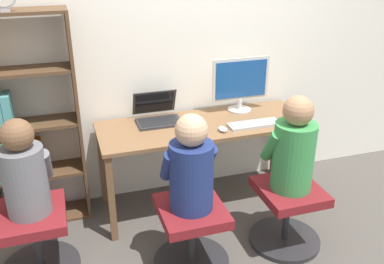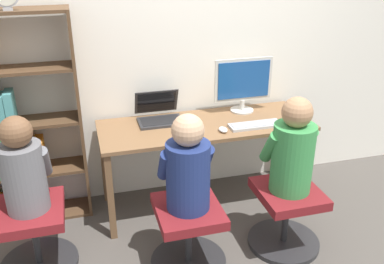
{
  "view_description": "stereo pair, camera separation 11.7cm",
  "coord_description": "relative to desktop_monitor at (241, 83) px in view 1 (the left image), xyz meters",
  "views": [
    {
      "loc": [
        -1.07,
        -2.7,
        2.13
      ],
      "look_at": [
        -0.17,
        0.12,
        0.79
      ],
      "focal_mm": 40.0,
      "sensor_mm": 36.0,
      "label": 1
    },
    {
      "loc": [
        -0.96,
        -2.73,
        2.13
      ],
      "look_at": [
        -0.17,
        0.12,
        0.79
      ],
      "focal_mm": 40.0,
      "sensor_mm": 36.0,
      "label": 2
    }
  ],
  "objects": [
    {
      "name": "keyboard",
      "position": [
        -0.02,
        -0.35,
        -0.23
      ],
      "size": [
        0.43,
        0.14,
        0.03
      ],
      "color": "#B2B2B7",
      "rests_on": "desk"
    },
    {
      "name": "person_at_monitor",
      "position": [
        0.03,
        -0.88,
        -0.2
      ],
      "size": [
        0.36,
        0.32,
        0.7
      ],
      "color": "#388C47",
      "rests_on": "office_chair_left"
    },
    {
      "name": "desk",
      "position": [
        -0.39,
        -0.19,
        -0.33
      ],
      "size": [
        1.73,
        0.63,
        0.76
      ],
      "color": "brown",
      "rests_on": "ground_plane"
    },
    {
      "name": "person_at_laptop",
      "position": [
        -0.73,
        -0.9,
        -0.22
      ],
      "size": [
        0.36,
        0.31,
        0.67
      ],
      "color": "navy",
      "rests_on": "office_chair_right"
    },
    {
      "name": "desktop_monitor",
      "position": [
        0.0,
        0.0,
        0.0
      ],
      "size": [
        0.51,
        0.2,
        0.47
      ],
      "color": "beige",
      "rests_on": "desk"
    },
    {
      "name": "ground_plane",
      "position": [
        -0.39,
        -0.5,
        -1.0
      ],
      "size": [
        14.0,
        14.0,
        0.0
      ],
      "primitive_type": "plane",
      "color": "#4C4742"
    },
    {
      "name": "office_chair_left",
      "position": [
        0.03,
        -0.89,
        -0.73
      ],
      "size": [
        0.54,
        0.54,
        0.48
      ],
      "color": "#262628",
      "rests_on": "ground_plane"
    },
    {
      "name": "bookshelf",
      "position": [
        -1.94,
        -0.02,
        -0.27
      ],
      "size": [
        0.92,
        0.28,
        1.69
      ],
      "color": "#513823",
      "rests_on": "ground_plane"
    },
    {
      "name": "office_chair_right",
      "position": [
        -0.73,
        -0.91,
        -0.73
      ],
      "size": [
        0.54,
        0.54,
        0.48
      ],
      "color": "#262628",
      "rests_on": "ground_plane"
    },
    {
      "name": "computer_mouse_by_keyboard",
      "position": [
        -0.3,
        -0.37,
        -0.23
      ],
      "size": [
        0.06,
        0.1,
        0.03
      ],
      "color": "silver",
      "rests_on": "desk"
    },
    {
      "name": "laptop",
      "position": [
        -0.74,
        -0.02,
        -0.2
      ],
      "size": [
        0.36,
        0.33,
        0.24
      ],
      "color": "#2D2D30",
      "rests_on": "desk"
    },
    {
      "name": "wall_back",
      "position": [
        -0.39,
        0.2,
        0.3
      ],
      "size": [
        10.0,
        0.05,
        2.6
      ],
      "color": "white",
      "rests_on": "ground_plane"
    },
    {
      "name": "person_near_shelf",
      "position": [
        -1.76,
        -0.64,
        -0.22
      ],
      "size": [
        0.34,
        0.31,
        0.66
      ],
      "color": "slate",
      "rests_on": "office_chair_side"
    },
    {
      "name": "office_chair_side",
      "position": [
        -1.76,
        -0.64,
        -0.73
      ],
      "size": [
        0.54,
        0.54,
        0.48
      ],
      "color": "#262628",
      "rests_on": "ground_plane"
    }
  ]
}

